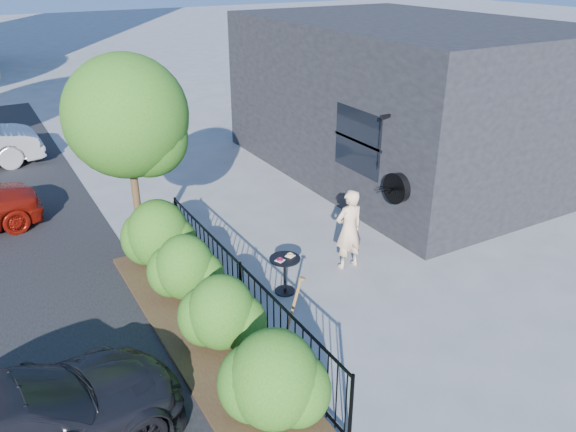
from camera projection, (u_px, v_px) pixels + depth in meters
ground at (319, 296)px, 9.92m from camera, size 120.00×120.00×0.00m
shop_building at (401, 97)px, 15.10m from camera, size 6.22×9.00×4.00m
fence at (241, 292)px, 9.00m from camera, size 0.05×6.05×1.10m
planting_bed at (202, 331)px, 8.90m from camera, size 1.30×6.00×0.08m
shrubs at (203, 291)px, 8.75m from camera, size 1.10×5.60×1.24m
patio_tree at (131, 124)px, 9.91m from camera, size 2.20×2.20×3.94m
cafe_table at (285, 269)px, 9.83m from camera, size 0.55×0.55×0.73m
woman at (349, 229)px, 10.53m from camera, size 0.58×0.39×1.59m
shovel at (289, 322)px, 8.23m from camera, size 0.44×0.17×1.31m
car_darkgrey at (9, 432)px, 6.32m from camera, size 4.24×2.18×1.18m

